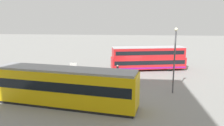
{
  "coord_description": "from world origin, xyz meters",
  "views": [
    {
      "loc": [
        -0.23,
        33.0,
        8.03
      ],
      "look_at": [
        2.8,
        4.65,
        2.23
      ],
      "focal_mm": 34.46,
      "sensor_mm": 36.0,
      "label": 1
    }
  ],
  "objects_px": {
    "double_decker_bus": "(148,58)",
    "pedestrian_near_railing": "(118,70)",
    "tram_yellow": "(65,86)",
    "street_lamp": "(175,56)",
    "info_sign": "(73,67)",
    "pedestrian_crossing": "(135,78)"
  },
  "relations": [
    {
      "from": "pedestrian_near_railing",
      "to": "info_sign",
      "type": "bearing_deg",
      "value": 17.4
    },
    {
      "from": "double_decker_bus",
      "to": "pedestrian_crossing",
      "type": "bearing_deg",
      "value": 76.72
    },
    {
      "from": "double_decker_bus",
      "to": "pedestrian_crossing",
      "type": "relative_size",
      "value": 7.27
    },
    {
      "from": "info_sign",
      "to": "tram_yellow",
      "type": "bearing_deg",
      "value": 101.81
    },
    {
      "from": "pedestrian_near_railing",
      "to": "info_sign",
      "type": "height_order",
      "value": "info_sign"
    },
    {
      "from": "tram_yellow",
      "to": "info_sign",
      "type": "height_order",
      "value": "tram_yellow"
    },
    {
      "from": "double_decker_bus",
      "to": "pedestrian_near_railing",
      "type": "bearing_deg",
      "value": 43.41
    },
    {
      "from": "pedestrian_near_railing",
      "to": "info_sign",
      "type": "relative_size",
      "value": 0.71
    },
    {
      "from": "pedestrian_crossing",
      "to": "street_lamp",
      "type": "bearing_deg",
      "value": 150.89
    },
    {
      "from": "info_sign",
      "to": "street_lamp",
      "type": "height_order",
      "value": "street_lamp"
    },
    {
      "from": "pedestrian_near_railing",
      "to": "street_lamp",
      "type": "xyz_separation_m",
      "value": [
        -6.68,
        6.61,
        3.24
      ]
    },
    {
      "from": "pedestrian_crossing",
      "to": "info_sign",
      "type": "height_order",
      "value": "info_sign"
    },
    {
      "from": "double_decker_bus",
      "to": "info_sign",
      "type": "height_order",
      "value": "double_decker_bus"
    },
    {
      "from": "tram_yellow",
      "to": "street_lamp",
      "type": "xyz_separation_m",
      "value": [
        -10.7,
        -4.58,
        2.32
      ]
    },
    {
      "from": "double_decker_bus",
      "to": "street_lamp",
      "type": "distance_m",
      "value": 11.35
    },
    {
      "from": "pedestrian_near_railing",
      "to": "tram_yellow",
      "type": "bearing_deg",
      "value": 70.23
    },
    {
      "from": "pedestrian_crossing",
      "to": "street_lamp",
      "type": "distance_m",
      "value": 5.75
    },
    {
      "from": "double_decker_bus",
      "to": "info_sign",
      "type": "relative_size",
      "value": 5.22
    },
    {
      "from": "double_decker_bus",
      "to": "pedestrian_near_railing",
      "type": "height_order",
      "value": "double_decker_bus"
    },
    {
      "from": "pedestrian_crossing",
      "to": "street_lamp",
      "type": "height_order",
      "value": "street_lamp"
    },
    {
      "from": "tram_yellow",
      "to": "street_lamp",
      "type": "bearing_deg",
      "value": -156.85
    },
    {
      "from": "pedestrian_near_railing",
      "to": "info_sign",
      "type": "distance_m",
      "value": 6.29
    }
  ]
}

